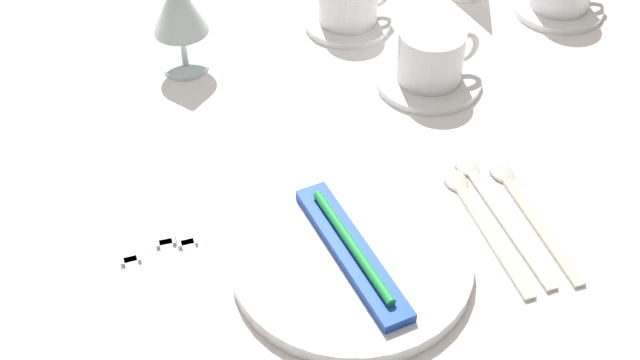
% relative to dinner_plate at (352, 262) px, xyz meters
% --- Properties ---
extents(dining_table, '(1.80, 1.11, 0.74)m').
position_rel_dinner_plate_xyz_m(dining_table, '(-0.03, 0.26, -0.09)').
color(dining_table, white).
rests_on(dining_table, ground).
extents(dinner_plate, '(0.26, 0.26, 0.02)m').
position_rel_dinner_plate_xyz_m(dinner_plate, '(0.00, 0.00, 0.00)').
color(dinner_plate, white).
rests_on(dinner_plate, dining_table).
extents(toothbrush_package, '(0.07, 0.21, 0.02)m').
position_rel_dinner_plate_xyz_m(toothbrush_package, '(0.00, 0.00, 0.02)').
color(toothbrush_package, blue).
rests_on(toothbrush_package, dinner_plate).
extents(fork_outer, '(0.02, 0.22, 0.00)m').
position_rel_dinner_plate_xyz_m(fork_outer, '(-0.16, 0.02, -0.01)').
color(fork_outer, beige).
rests_on(fork_outer, dining_table).
extents(fork_inner, '(0.02, 0.22, 0.00)m').
position_rel_dinner_plate_xyz_m(fork_inner, '(-0.19, 0.03, -0.01)').
color(fork_inner, beige).
rests_on(fork_inner, dining_table).
extents(fork_salad, '(0.03, 0.21, 0.00)m').
position_rel_dinner_plate_xyz_m(fork_salad, '(-0.23, 0.02, -0.01)').
color(fork_salad, beige).
rests_on(fork_salad, dining_table).
extents(spoon_soup, '(0.03, 0.21, 0.01)m').
position_rel_dinner_plate_xyz_m(spoon_soup, '(0.16, 0.03, -0.01)').
color(spoon_soup, beige).
rests_on(spoon_soup, dining_table).
extents(spoon_dessert, '(0.03, 0.22, 0.01)m').
position_rel_dinner_plate_xyz_m(spoon_dessert, '(0.19, 0.05, -0.01)').
color(spoon_dessert, beige).
rests_on(spoon_dessert, dining_table).
extents(spoon_tea, '(0.03, 0.21, 0.01)m').
position_rel_dinner_plate_xyz_m(spoon_tea, '(0.22, 0.03, -0.01)').
color(spoon_tea, beige).
rests_on(spoon_tea, dining_table).
extents(saucer_left, '(0.14, 0.14, 0.01)m').
position_rel_dinner_plate_xyz_m(saucer_left, '(0.20, 0.28, -0.00)').
color(saucer_left, white).
rests_on(saucer_left, dining_table).
extents(coffee_cup_left, '(0.11, 0.09, 0.07)m').
position_rel_dinner_plate_xyz_m(coffee_cup_left, '(0.20, 0.28, 0.04)').
color(coffee_cup_left, white).
rests_on(coffee_cup_left, saucer_left).
extents(saucer_right, '(0.13, 0.13, 0.01)m').
position_rel_dinner_plate_xyz_m(saucer_right, '(0.45, 0.39, -0.00)').
color(saucer_right, white).
rests_on(saucer_right, dining_table).
extents(saucer_far, '(0.13, 0.13, 0.01)m').
position_rel_dinner_plate_xyz_m(saucer_far, '(0.14, 0.44, -0.00)').
color(saucer_far, white).
rests_on(saucer_far, dining_table).
extents(coffee_cup_far, '(0.11, 0.09, 0.06)m').
position_rel_dinner_plate_xyz_m(coffee_cup_far, '(0.14, 0.44, 0.03)').
color(coffee_cup_far, white).
rests_on(coffee_cup_far, saucer_far).
extents(wine_glass_left, '(0.08, 0.08, 0.14)m').
position_rel_dinner_plate_xyz_m(wine_glass_left, '(-0.11, 0.41, 0.09)').
color(wine_glass_left, silver).
rests_on(wine_glass_left, dining_table).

